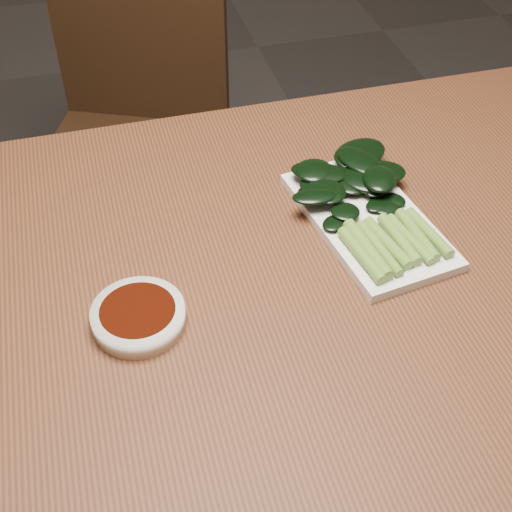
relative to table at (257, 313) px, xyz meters
name	(u,v)px	position (x,y,z in m)	size (l,w,h in m)	color
table	(257,313)	(0.00, 0.00, 0.00)	(1.40, 0.80, 0.75)	#4E2916
chair_far	(135,126)	(-0.07, 0.79, -0.19)	(0.53, 0.53, 0.89)	black
sauce_bowl	(138,316)	(-0.16, -0.04, 0.08)	(0.11, 0.11, 0.03)	white
serving_plate	(368,220)	(0.18, 0.06, 0.08)	(0.18, 0.29, 0.01)	white
gai_lan	(360,192)	(0.18, 0.10, 0.10)	(0.19, 0.30, 0.03)	olive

